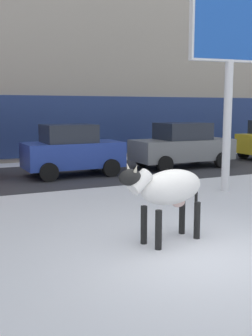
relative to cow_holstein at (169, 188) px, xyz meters
name	(u,v)px	position (x,y,z in m)	size (l,w,h in m)	color
ground_plane	(198,255)	(0.09, -0.82, -1.00)	(120.00, 120.00, 0.00)	white
road_strip	(55,175)	(0.09, 8.15, -1.00)	(60.00, 5.60, 0.01)	#333338
building_facade	(14,26)	(0.09, 15.33, 5.48)	(44.00, 6.10, 13.00)	#A39989
cow_holstein	(169,188)	(0.00, 0.00, 0.00)	(1.94, 0.90, 1.54)	silver
billboard	(230,41)	(3.94, 3.30, 3.31)	(2.53, 0.45, 5.56)	silver
car_blue_hatchback	(72,150)	(0.64, 7.87, -0.07)	(3.53, 1.98, 1.86)	#233D9E
car_grey_sedan	(182,145)	(5.42, 7.97, -0.09)	(4.23, 2.05, 1.84)	slate
pedestrian_near_billboard	(157,141)	(5.80, 10.77, -0.12)	(0.36, 0.24, 1.73)	#282833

